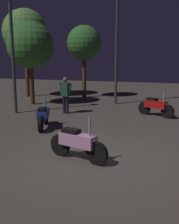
% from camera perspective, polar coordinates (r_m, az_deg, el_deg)
% --- Properties ---
extents(ground_plane, '(40.00, 40.00, 0.00)m').
position_cam_1_polar(ground_plane, '(6.90, 2.10, -9.59)').
color(ground_plane, '#4C443D').
extents(motorcycle_pink_foreground, '(1.62, 0.57, 1.11)m').
position_cam_1_polar(motorcycle_pink_foreground, '(6.64, -2.53, -6.43)').
color(motorcycle_pink_foreground, black).
rests_on(motorcycle_pink_foreground, ground_plane).
extents(motorcycle_red_parked_left, '(1.52, 0.85, 1.11)m').
position_cam_1_polar(motorcycle_red_parked_left, '(11.72, 13.67, 1.23)').
color(motorcycle_red_parked_left, black).
rests_on(motorcycle_red_parked_left, ground_plane).
extents(motorcycle_blue_parked_right, '(0.57, 1.62, 1.11)m').
position_cam_1_polar(motorcycle_blue_parked_right, '(9.68, -9.64, -0.77)').
color(motorcycle_blue_parked_right, black).
rests_on(motorcycle_blue_parked_right, ground_plane).
extents(person_rider_beside, '(0.66, 0.31, 1.59)m').
position_cam_1_polar(person_rider_beside, '(11.91, -5.04, 4.15)').
color(person_rider_beside, black).
rests_on(person_rider_beside, ground_plane).
extents(streetlamp_near, '(0.36, 0.36, 5.09)m').
position_cam_1_polar(streetlamp_near, '(12.35, -15.93, 14.63)').
color(streetlamp_near, '#38383D').
rests_on(streetlamp_near, ground_plane).
extents(streetlamp_far, '(0.36, 0.36, 5.73)m').
position_cam_1_polar(streetlamp_far, '(14.27, 5.72, 15.96)').
color(streetlamp_far, '#38383D').
rests_on(streetlamp_far, ground_plane).
extents(tree_left_bg, '(2.01, 2.01, 4.25)m').
position_cam_1_polar(tree_left_bg, '(16.51, -1.15, 14.19)').
color(tree_left_bg, '#4C331E').
rests_on(tree_left_bg, ground_plane).
extents(tree_center_bg, '(2.35, 2.35, 4.20)m').
position_cam_1_polar(tree_center_bg, '(14.42, -12.31, 13.45)').
color(tree_center_bg, '#4C331E').
rests_on(tree_center_bg, ground_plane).
extents(tree_right_bg, '(2.69, 2.69, 5.23)m').
position_cam_1_polar(tree_right_bg, '(17.33, -13.30, 15.93)').
color(tree_right_bg, '#4C331E').
rests_on(tree_right_bg, ground_plane).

